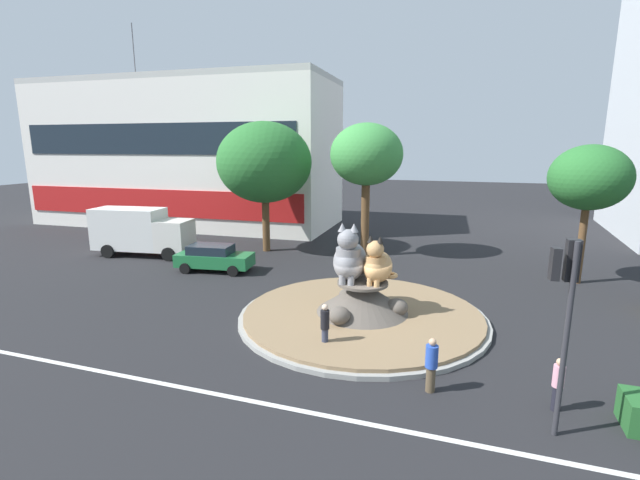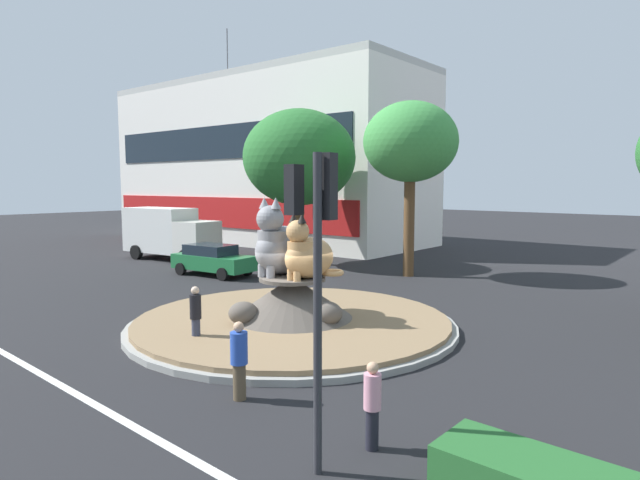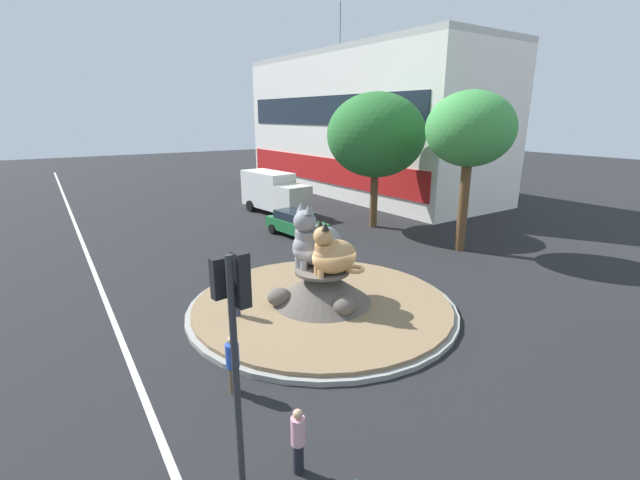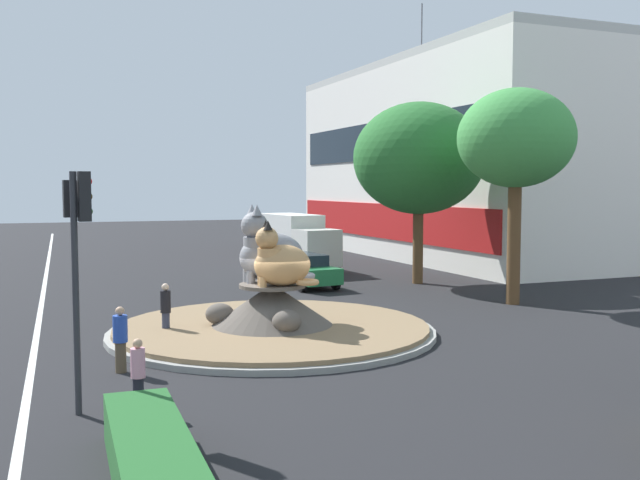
# 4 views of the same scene
# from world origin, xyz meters

# --- Properties ---
(ground_plane) EXTENTS (160.00, 160.00, 0.00)m
(ground_plane) POSITION_xyz_m (0.00, 0.00, 0.00)
(ground_plane) COLOR black
(lane_centreline) EXTENTS (112.00, 0.20, 0.01)m
(lane_centreline) POSITION_xyz_m (0.00, -7.32, 0.00)
(lane_centreline) COLOR silver
(lane_centreline) RESTS_ON ground
(roundabout_island) EXTENTS (10.71, 10.71, 1.68)m
(roundabout_island) POSITION_xyz_m (0.01, -0.01, 0.49)
(roundabout_island) COLOR gray
(roundabout_island) RESTS_ON ground
(cat_statue_grey) EXTENTS (1.68, 2.71, 2.59)m
(cat_statue_grey) POSITION_xyz_m (-0.60, 0.05, 2.63)
(cat_statue_grey) COLOR gray
(cat_statue_grey) RESTS_ON roundabout_island
(cat_statue_calico) EXTENTS (1.48, 2.13, 2.11)m
(cat_statue_calico) POSITION_xyz_m (0.61, 0.06, 2.45)
(cat_statue_calico) COLOR tan
(cat_statue_calico) RESTS_ON roundabout_island
(traffic_light_mast) EXTENTS (0.71, 0.60, 5.18)m
(traffic_light_mast) POSITION_xyz_m (6.50, -6.13, 3.78)
(traffic_light_mast) COLOR #2D2D33
(traffic_light_mast) RESTS_ON ground
(shophouse_block) EXTENTS (28.32, 11.45, 18.96)m
(shophouse_block) POSITION_xyz_m (-21.57, 18.95, 6.64)
(shophouse_block) COLOR silver
(shophouse_block) RESTS_ON ground
(clipped_hedge_strip) EXTENTS (6.47, 1.20, 0.90)m
(clipped_hedge_strip) POSITION_xyz_m (11.59, -5.19, 0.45)
(clipped_hedge_strip) COLOR #235B28
(clipped_hedge_strip) RESTS_ON ground
(broadleaf_tree_behind_island) EXTENTS (4.76, 4.76, 8.85)m
(broadleaf_tree_behind_island) POSITION_xyz_m (-2.40, 11.04, 6.76)
(broadleaf_tree_behind_island) COLOR brown
(broadleaf_tree_behind_island) RESTS_ON ground
(third_tree_left) EXTENTS (6.53, 6.53, 9.03)m
(third_tree_left) POSITION_xyz_m (-9.39, 10.31, 6.24)
(third_tree_left) COLOR brown
(third_tree_left) RESTS_ON ground
(pedestrian_pink_shirt) EXTENTS (0.31, 0.31, 1.59)m
(pedestrian_pink_shirt) POSITION_xyz_m (6.79, -4.99, 0.85)
(pedestrian_pink_shirt) COLOR black
(pedestrian_pink_shirt) RESTS_ON ground
(pedestrian_blue_shirt) EXTENTS (0.38, 0.38, 1.74)m
(pedestrian_blue_shirt) POSITION_xyz_m (3.32, -5.09, 0.91)
(pedestrian_blue_shirt) COLOR brown
(pedestrian_blue_shirt) RESTS_ON ground
(pedestrian_black_shirt) EXTENTS (0.33, 0.33, 1.76)m
(pedestrian_black_shirt) POSITION_xyz_m (-0.62, -3.38, 0.94)
(pedestrian_black_shirt) COLOR #33384C
(pedestrian_black_shirt) RESTS_ON ground
(hatchback_near_shophouse) EXTENTS (4.69, 2.47, 1.59)m
(hatchback_near_shophouse) POSITION_xyz_m (-10.16, 4.56, 0.83)
(hatchback_near_shophouse) COLOR #1E6B38
(hatchback_near_shophouse) RESTS_ON ground
(delivery_box_truck) EXTENTS (6.93, 3.14, 3.23)m
(delivery_box_truck) POSITION_xyz_m (-16.96, 6.40, 1.72)
(delivery_box_truck) COLOR silver
(delivery_box_truck) RESTS_ON ground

